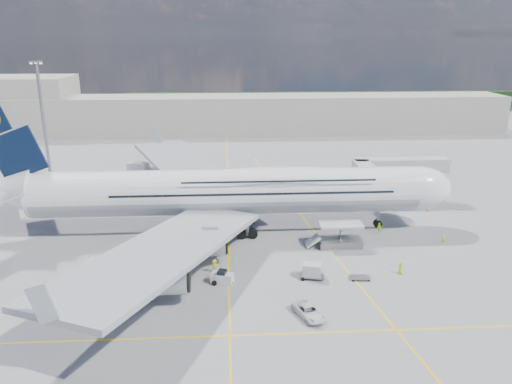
{
  "coord_description": "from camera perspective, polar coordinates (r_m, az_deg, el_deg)",
  "views": [
    {
      "loc": [
        0.02,
        -66.43,
        30.96
      ],
      "look_at": [
        4.48,
        8.0,
        7.26
      ],
      "focal_mm": 35.0,
      "sensor_mm": 36.0,
      "label": 1
    }
  ],
  "objects": [
    {
      "name": "ground",
      "position": [
        73.29,
        -3.15,
        -7.38
      ],
      "size": [
        300.0,
        300.0,
        0.0
      ],
      "primitive_type": "plane",
      "color": "gray",
      "rests_on": "ground"
    },
    {
      "name": "taxi_line_main",
      "position": [
        73.29,
        -3.15,
        -7.38
      ],
      "size": [
        0.25,
        220.0,
        0.01
      ],
      "primitive_type": "cube",
      "color": "yellow",
      "rests_on": "ground"
    },
    {
      "name": "taxi_line_cross",
      "position": [
        55.8,
        -2.99,
        -16.09
      ],
      "size": [
        120.0,
        0.25,
        0.01
      ],
      "primitive_type": "cube",
      "color": "yellow",
      "rests_on": "ground"
    },
    {
      "name": "taxi_line_diag",
      "position": [
        83.63,
        6.46,
        -4.21
      ],
      "size": [
        14.16,
        99.06,
        0.01
      ],
      "primitive_type": "cube",
      "rotation": [
        0.0,
        0.0,
        0.14
      ],
      "color": "yellow",
      "rests_on": "ground"
    },
    {
      "name": "airliner",
      "position": [
        80.14,
        -3.1,
        0.11
      ],
      "size": [
        77.26,
        79.15,
        23.71
      ],
      "color": "white",
      "rests_on": "ground"
    },
    {
      "name": "jet_bridge",
      "position": [
        95.4,
        14.9,
        2.39
      ],
      "size": [
        18.8,
        12.1,
        8.5
      ],
      "color": "#B7B7BC",
      "rests_on": "ground"
    },
    {
      "name": "cargo_loader",
      "position": [
        77.27,
        9.44,
        -5.23
      ],
      "size": [
        8.53,
        3.2,
        3.67
      ],
      "color": "silver",
      "rests_on": "ground"
    },
    {
      "name": "light_mast",
      "position": [
        119.72,
        -23.14,
        7.71
      ],
      "size": [
        3.0,
        0.7,
        25.5
      ],
      "color": "gray",
      "rests_on": "ground"
    },
    {
      "name": "terminal",
      "position": [
        163.35,
        -3.44,
        8.81
      ],
      "size": [
        180.0,
        16.0,
        12.0
      ],
      "primitive_type": "cube",
      "color": "#B2AD9E",
      "rests_on": "ground"
    },
    {
      "name": "hangar",
      "position": [
        181.89,
        -26.38,
        8.9
      ],
      "size": [
        40.0,
        22.0,
        18.0
      ],
      "primitive_type": "cube",
      "color": "#B2AD9E",
      "rests_on": "ground"
    },
    {
      "name": "tree_line",
      "position": [
        211.98,
        7.59,
        10.18
      ],
      "size": [
        160.0,
        6.0,
        8.0
      ],
      "primitive_type": "cube",
      "color": "#193814",
      "rests_on": "ground"
    },
    {
      "name": "dolly_row_a",
      "position": [
        67.11,
        -17.63,
        -9.73
      ],
      "size": [
        3.25,
        1.98,
        1.96
      ],
      "rotation": [
        0.0,
        0.0,
        0.11
      ],
      "color": "gray",
      "rests_on": "ground"
    },
    {
      "name": "dolly_row_b",
      "position": [
        63.29,
        -12.83,
        -11.23
      ],
      "size": [
        2.62,
        1.47,
        1.63
      ],
      "rotation": [
        0.0,
        0.0,
        0.04
      ],
      "color": "gray",
      "rests_on": "ground"
    },
    {
      "name": "dolly_row_c",
      "position": [
        70.98,
        -17.77,
        -8.17
      ],
      "size": [
        3.56,
        2.69,
        2.0
      ],
      "rotation": [
        0.0,
        0.0,
        -0.36
      ],
      "color": "gray",
      "rests_on": "ground"
    },
    {
      "name": "dolly_back",
      "position": [
        72.85,
        -15.76,
        -7.31
      ],
      "size": [
        3.18,
        1.81,
        1.96
      ],
      "rotation": [
        0.0,
        0.0,
        -0.05
      ],
      "color": "gray",
      "rests_on": "ground"
    },
    {
      "name": "dolly_nose_far",
      "position": [
        68.14,
        11.8,
        -9.52
      ],
      "size": [
        2.66,
        1.54,
        0.38
      ],
      "rotation": [
        0.0,
        0.0,
        -0.06
      ],
      "color": "gray",
      "rests_on": "ground"
    },
    {
      "name": "dolly_nose_near",
      "position": [
        67.08,
        6.41,
        -8.91
      ],
      "size": [
        3.55,
        2.42,
        2.05
      ],
      "rotation": [
        0.0,
        0.0,
        -0.23
      ],
      "color": "gray",
      "rests_on": "ground"
    },
    {
      "name": "baggage_tug",
      "position": [
        65.71,
        -3.88,
        -9.74
      ],
      "size": [
        3.15,
        2.17,
        1.8
      ],
      "rotation": [
        0.0,
        0.0,
        -0.32
      ],
      "color": "silver",
      "rests_on": "ground"
    },
    {
      "name": "catering_truck_inner",
      "position": [
        100.92,
        -4.23,
        0.71
      ],
      "size": [
        6.08,
        2.76,
        3.53
      ],
      "rotation": [
        0.0,
        0.0,
        -0.12
      ],
      "color": "gray",
      "rests_on": "ground"
    },
    {
      "name": "catering_truck_outer",
      "position": [
        114.05,
        -12.98,
        2.32
      ],
      "size": [
        6.7,
        4.25,
        3.71
      ],
      "rotation": [
        0.0,
        0.0,
        -0.37
      ],
      "color": "gray",
      "rests_on": "ground"
    },
    {
      "name": "service_van",
      "position": [
        58.85,
        6.04,
        -13.45
      ],
      "size": [
        3.89,
        5.35,
        1.35
      ],
      "primitive_type": "imported",
      "rotation": [
        0.0,
        0.0,
        0.38
      ],
      "color": "silver",
      "rests_on": "ground"
    },
    {
      "name": "crew_nose",
      "position": [
        82.33,
        20.61,
        -5.05
      ],
      "size": [
        0.64,
        0.46,
        1.61
      ],
      "primitive_type": "imported",
      "rotation": [
        0.0,
        0.0,
        0.14
      ],
      "color": "#D9F119",
      "rests_on": "ground"
    },
    {
      "name": "crew_loader",
      "position": [
        83.34,
        13.89,
        -4.04
      ],
      "size": [
        1.12,
        1.13,
        1.84
      ],
      "primitive_type": "imported",
      "rotation": [
        0.0,
        0.0,
        -0.83
      ],
      "color": "#A9FF1A",
      "rests_on": "ground"
    },
    {
      "name": "crew_wing",
      "position": [
        73.34,
        -16.39,
        -7.35
      ],
      "size": [
        0.45,
        1.04,
        1.77
      ],
      "primitive_type": "imported",
      "rotation": [
        0.0,
        0.0,
        1.59
      ],
      "color": "#C3FC1A",
      "rests_on": "ground"
    },
    {
      "name": "crew_van",
      "position": [
        70.66,
        16.19,
        -8.34
      ],
      "size": [
        0.97,
        0.98,
        1.7
      ],
      "primitive_type": "imported",
      "rotation": [
        0.0,
        0.0,
        2.33
      ],
      "color": "#BFEF19",
      "rests_on": "ground"
    },
    {
      "name": "crew_tug",
      "position": [
        68.4,
        -4.77,
        -8.43
      ],
      "size": [
        1.32,
        0.83,
        1.95
      ],
      "primitive_type": "imported",
      "rotation": [
        0.0,
        0.0,
        0.08
      ],
      "color": "#C9E418",
      "rests_on": "ground"
    },
    {
      "name": "cone_nose",
      "position": [
        96.3,
        19.02,
        -1.96
      ],
      "size": [
        0.41,
        0.41,
        0.53
      ],
      "color": "#ED5F0C",
      "rests_on": "ground"
    },
    {
      "name": "cone_wing_left_inner",
      "position": [
        91.02,
        -10.19,
        -2.38
      ],
      "size": [
        0.39,
        0.39,
        0.5
      ],
      "color": "#ED5F0C",
      "rests_on": "ground"
    },
    {
      "name": "cone_wing_left_outer",
      "position": [
        99.6,
        -9.78,
        -0.58
      ],
      "size": [
        0.43,
        0.43,
        0.55
      ],
      "color": "#ED5F0C",
      "rests_on": "ground"
    },
    {
      "name": "cone_wing_right_inner",
      "position": [
        67.08,
        -10.15,
        -9.85
      ],
      "size": [
        0.51,
        0.51,
        0.64
      ],
      "color": "#ED5F0C",
      "rests_on": "ground"
    },
    {
      "name": "cone_wing_right_outer",
      "position": [
        66.83,
        -10.6,
        -10.04
      ],
      "size": [
        0.43,
        0.43,
        0.55
      ],
      "color": "#ED5F0C",
      "rests_on": "ground"
    }
  ]
}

